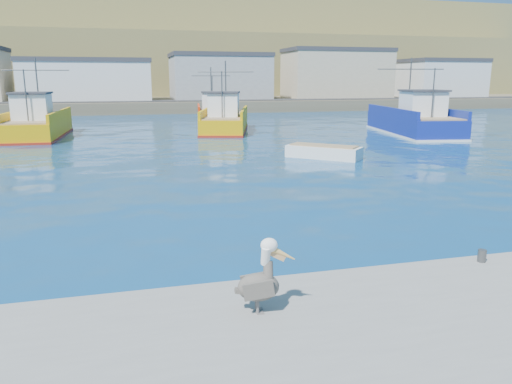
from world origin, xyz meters
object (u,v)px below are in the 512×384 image
at_px(trawler_yellow_b, 225,120).
at_px(boat_orange, 212,112).
at_px(skiff_mid, 324,153).
at_px(trawler_yellow_a, 38,124).
at_px(trawler_blue, 414,121).
at_px(skiff_far, 383,124).
at_px(pelican, 261,281).

bearing_deg(trawler_yellow_b, boat_orange, 85.91).
distance_m(boat_orange, skiff_mid, 29.28).
distance_m(trawler_yellow_a, skiff_mid, 25.08).
distance_m(trawler_yellow_b, boat_orange, 12.06).
bearing_deg(trawler_yellow_a, trawler_blue, -10.34).
bearing_deg(skiff_far, boat_orange, 144.50).
bearing_deg(boat_orange, pelican, -98.79).
height_order(trawler_yellow_a, boat_orange, trawler_yellow_a).
bearing_deg(trawler_yellow_a, pelican, -75.79).
bearing_deg(trawler_blue, skiff_far, 82.78).
bearing_deg(skiff_far, skiff_mid, -127.65).
xyz_separation_m(skiff_mid, pelican, (-9.50, -20.02, 0.80)).
bearing_deg(skiff_mid, trawler_yellow_b, 99.08).
bearing_deg(pelican, trawler_yellow_a, 104.21).
relative_size(trawler_blue, skiff_far, 3.69).
distance_m(trawler_yellow_b, skiff_far, 16.65).
relative_size(trawler_yellow_b, trawler_blue, 0.88).
xyz_separation_m(trawler_yellow_b, pelican, (-6.75, -37.20, 0.09)).
xyz_separation_m(skiff_mid, skiff_far, (13.87, 17.97, -0.07)).
height_order(trawler_yellow_b, boat_orange, trawler_yellow_b).
height_order(trawler_yellow_a, pelican, trawler_yellow_a).
distance_m(trawler_yellow_b, pelican, 37.81).
distance_m(boat_orange, pelican, 49.81).
height_order(trawler_yellow_b, pelican, trawler_yellow_b).
height_order(trawler_blue, boat_orange, trawler_blue).
relative_size(trawler_yellow_b, skiff_mid, 2.64).
height_order(boat_orange, skiff_mid, boat_orange).
xyz_separation_m(trawler_yellow_a, trawler_yellow_b, (16.03, 0.58, -0.03)).
relative_size(skiff_far, pelican, 2.48).
relative_size(skiff_mid, skiff_far, 1.23).
relative_size(boat_orange, pelican, 6.16).
bearing_deg(pelican, skiff_far, 58.41).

